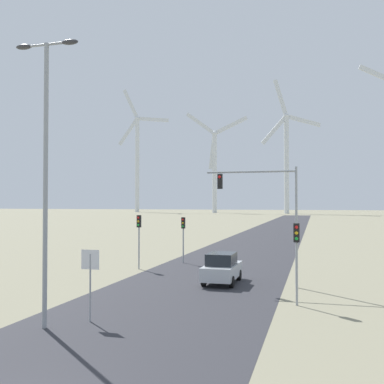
{
  "coord_description": "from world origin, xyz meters",
  "views": [
    {
      "loc": [
        6.76,
        -8.41,
        4.86
      ],
      "look_at": [
        0.0,
        16.13,
        5.47
      ],
      "focal_mm": 42.0,
      "sensor_mm": 36.0,
      "label": 1
    }
  ],
  "objects_px": {
    "traffic_light_post_mid_left": "(183,229)",
    "wind_turbine_far_left": "(137,156)",
    "car_approaching": "(222,268)",
    "stop_sign_near": "(90,271)",
    "traffic_light_post_near_left": "(139,229)",
    "traffic_light_post_near_right": "(297,245)",
    "wind_turbine_center": "(286,154)",
    "traffic_light_mast_overhead": "(266,201)",
    "wind_turbine_left": "(215,163)",
    "streetlamp": "(46,152)"
  },
  "relations": [
    {
      "from": "traffic_light_post_near_right",
      "to": "wind_turbine_center",
      "type": "distance_m",
      "value": 185.59
    },
    {
      "from": "stop_sign_near",
      "to": "wind_turbine_left",
      "type": "bearing_deg",
      "value": 101.05
    },
    {
      "from": "traffic_light_mast_overhead",
      "to": "wind_turbine_left",
      "type": "height_order",
      "value": "wind_turbine_left"
    },
    {
      "from": "car_approaching",
      "to": "streetlamp",
      "type": "bearing_deg",
      "value": -112.52
    },
    {
      "from": "traffic_light_mast_overhead",
      "to": "stop_sign_near",
      "type": "bearing_deg",
      "value": -122.03
    },
    {
      "from": "traffic_light_post_mid_left",
      "to": "wind_turbine_far_left",
      "type": "relative_size",
      "value": 0.06
    },
    {
      "from": "streetlamp",
      "to": "traffic_light_mast_overhead",
      "type": "relative_size",
      "value": 1.61
    },
    {
      "from": "traffic_light_post_near_left",
      "to": "wind_turbine_center",
      "type": "bearing_deg",
      "value": 89.99
    },
    {
      "from": "stop_sign_near",
      "to": "traffic_light_mast_overhead",
      "type": "bearing_deg",
      "value": 57.97
    },
    {
      "from": "car_approaching",
      "to": "wind_turbine_center",
      "type": "relative_size",
      "value": 0.07
    },
    {
      "from": "traffic_light_post_near_left",
      "to": "wind_turbine_far_left",
      "type": "bearing_deg",
      "value": 112.42
    },
    {
      "from": "wind_turbine_left",
      "to": "car_approaching",
      "type": "bearing_deg",
      "value": -77.35
    },
    {
      "from": "stop_sign_near",
      "to": "traffic_light_post_mid_left",
      "type": "xyz_separation_m",
      "value": [
        -1.41,
        18.12,
        0.65
      ]
    },
    {
      "from": "stop_sign_near",
      "to": "traffic_light_post_near_left",
      "type": "height_order",
      "value": "traffic_light_post_near_left"
    },
    {
      "from": "traffic_light_post_mid_left",
      "to": "wind_turbine_far_left",
      "type": "distance_m",
      "value": 202.58
    },
    {
      "from": "streetlamp",
      "to": "traffic_light_post_mid_left",
      "type": "height_order",
      "value": "streetlamp"
    },
    {
      "from": "traffic_light_post_near_left",
      "to": "traffic_light_post_mid_left",
      "type": "relative_size",
      "value": 1.07
    },
    {
      "from": "streetlamp",
      "to": "stop_sign_near",
      "type": "relative_size",
      "value": 3.81
    },
    {
      "from": "stop_sign_near",
      "to": "wind_turbine_far_left",
      "type": "height_order",
      "value": "wind_turbine_far_left"
    },
    {
      "from": "traffic_light_mast_overhead",
      "to": "wind_turbine_far_left",
      "type": "relative_size",
      "value": 0.11
    },
    {
      "from": "traffic_light_post_near_right",
      "to": "wind_turbine_far_left",
      "type": "xyz_separation_m",
      "value": [
        -89.31,
        197.14,
        26.79
      ]
    },
    {
      "from": "traffic_light_post_near_left",
      "to": "wind_turbine_left",
      "type": "height_order",
      "value": "wind_turbine_left"
    },
    {
      "from": "wind_turbine_far_left",
      "to": "wind_turbine_left",
      "type": "height_order",
      "value": "wind_turbine_far_left"
    },
    {
      "from": "traffic_light_post_near_right",
      "to": "traffic_light_mast_overhead",
      "type": "height_order",
      "value": "traffic_light_mast_overhead"
    },
    {
      "from": "traffic_light_post_mid_left",
      "to": "car_approaching",
      "type": "xyz_separation_m",
      "value": [
        4.84,
        -8.11,
        -1.79
      ]
    },
    {
      "from": "traffic_light_post_near_left",
      "to": "car_approaching",
      "type": "relative_size",
      "value": 0.96
    },
    {
      "from": "streetlamp",
      "to": "wind_turbine_far_left",
      "type": "bearing_deg",
      "value": 111.45
    },
    {
      "from": "traffic_light_post_near_left",
      "to": "stop_sign_near",
      "type": "bearing_deg",
      "value": -75.68
    },
    {
      "from": "streetlamp",
      "to": "traffic_light_post_mid_left",
      "type": "bearing_deg",
      "value": 90.44
    },
    {
      "from": "traffic_light_post_near_left",
      "to": "wind_turbine_left",
      "type": "distance_m",
      "value": 184.69
    },
    {
      "from": "traffic_light_post_near_right",
      "to": "traffic_light_mast_overhead",
      "type": "distance_m",
      "value": 5.38
    },
    {
      "from": "traffic_light_post_mid_left",
      "to": "car_approaching",
      "type": "relative_size",
      "value": 0.89
    },
    {
      "from": "traffic_light_post_mid_left",
      "to": "car_approaching",
      "type": "height_order",
      "value": "traffic_light_post_mid_left"
    },
    {
      "from": "stop_sign_near",
      "to": "wind_turbine_left",
      "type": "relative_size",
      "value": 0.06
    },
    {
      "from": "stop_sign_near",
      "to": "wind_turbine_center",
      "type": "distance_m",
      "value": 190.52
    },
    {
      "from": "stop_sign_near",
      "to": "traffic_light_post_near_right",
      "type": "relative_size",
      "value": 0.76
    },
    {
      "from": "traffic_light_post_mid_left",
      "to": "car_approaching",
      "type": "bearing_deg",
      "value": -59.14
    },
    {
      "from": "traffic_light_mast_overhead",
      "to": "streetlamp",
      "type": "bearing_deg",
      "value": -123.63
    },
    {
      "from": "car_approaching",
      "to": "traffic_light_post_near_right",
      "type": "bearing_deg",
      "value": -46.31
    },
    {
      "from": "traffic_light_mast_overhead",
      "to": "traffic_light_post_near_left",
      "type": "bearing_deg",
      "value": 156.19
    },
    {
      "from": "streetlamp",
      "to": "wind_turbine_far_left",
      "type": "xyz_separation_m",
      "value": [
        -80.01,
        203.65,
        22.78
      ]
    },
    {
      "from": "traffic_light_post_near_right",
      "to": "car_approaching",
      "type": "relative_size",
      "value": 0.94
    },
    {
      "from": "wind_turbine_far_left",
      "to": "traffic_light_mast_overhead",
      "type": "bearing_deg",
      "value": -65.6
    },
    {
      "from": "traffic_light_post_mid_left",
      "to": "wind_turbine_center",
      "type": "bearing_deg",
      "value": 90.72
    },
    {
      "from": "streetlamp",
      "to": "wind_turbine_left",
      "type": "distance_m",
      "value": 199.72
    },
    {
      "from": "streetlamp",
      "to": "stop_sign_near",
      "type": "distance_m",
      "value": 5.14
    },
    {
      "from": "stop_sign_near",
      "to": "traffic_light_post_mid_left",
      "type": "relative_size",
      "value": 0.8
    },
    {
      "from": "wind_turbine_center",
      "to": "wind_turbine_far_left",
      "type": "bearing_deg",
      "value": 170.16
    },
    {
      "from": "traffic_light_post_near_right",
      "to": "car_approaching",
      "type": "xyz_separation_m",
      "value": [
        -4.6,
        4.82,
        -1.94
      ]
    },
    {
      "from": "stop_sign_near",
      "to": "traffic_light_mast_overhead",
      "type": "height_order",
      "value": "traffic_light_mast_overhead"
    }
  ]
}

